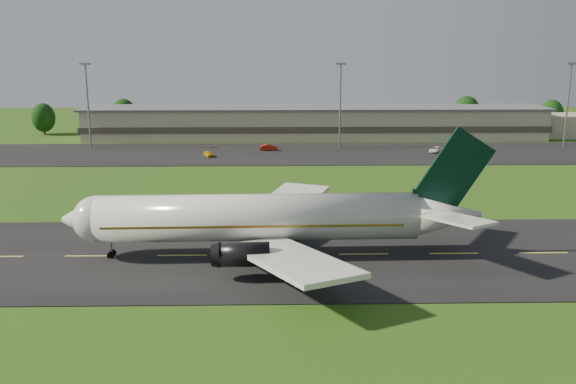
{
  "coord_description": "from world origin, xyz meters",
  "views": [
    {
      "loc": [
        -10.77,
        -73.69,
        25.24
      ],
      "look_at": [
        -9.02,
        8.0,
        6.0
      ],
      "focal_mm": 40.0,
      "sensor_mm": 36.0,
      "label": 1
    }
  ],
  "objects_px": {
    "service_vehicle_c": "(436,150)",
    "light_mast_west": "(87,96)",
    "light_mast_east": "(569,95)",
    "service_vehicle_b": "(269,147)",
    "terminal": "(339,123)",
    "service_vehicle_a": "(208,154)",
    "airliner": "(265,218)",
    "light_mast_centre": "(340,95)",
    "service_vehicle_d": "(480,147)"
  },
  "relations": [
    {
      "from": "airliner",
      "to": "service_vehicle_b",
      "type": "distance_m",
      "value": 76.24
    },
    {
      "from": "service_vehicle_b",
      "to": "light_mast_centre",
      "type": "bearing_deg",
      "value": -76.91
    },
    {
      "from": "light_mast_centre",
      "to": "service_vehicle_c",
      "type": "bearing_deg",
      "value": -19.22
    },
    {
      "from": "light_mast_east",
      "to": "airliner",
      "type": "bearing_deg",
      "value": -131.98
    },
    {
      "from": "airliner",
      "to": "light_mast_east",
      "type": "bearing_deg",
      "value": 46.8
    },
    {
      "from": "light_mast_east",
      "to": "service_vehicle_a",
      "type": "bearing_deg",
      "value": -172.04
    },
    {
      "from": "airliner",
      "to": "service_vehicle_b",
      "type": "xyz_separation_m",
      "value": [
        -0.18,
        76.14,
        -3.87
      ]
    },
    {
      "from": "airliner",
      "to": "terminal",
      "type": "xyz_separation_m",
      "value": [
        18.37,
        96.16,
        -0.67
      ]
    },
    {
      "from": "terminal",
      "to": "service_vehicle_a",
      "type": "bearing_deg",
      "value": -138.63
    },
    {
      "from": "airliner",
      "to": "light_mast_centre",
      "type": "height_order",
      "value": "light_mast_centre"
    },
    {
      "from": "light_mast_west",
      "to": "service_vehicle_b",
      "type": "height_order",
      "value": "light_mast_west"
    },
    {
      "from": "service_vehicle_c",
      "to": "service_vehicle_d",
      "type": "height_order",
      "value": "service_vehicle_d"
    },
    {
      "from": "airliner",
      "to": "light_mast_west",
      "type": "xyz_separation_m",
      "value": [
        -43.03,
        79.98,
        8.08
      ]
    },
    {
      "from": "light_mast_centre",
      "to": "service_vehicle_a",
      "type": "distance_m",
      "value": 34.95
    },
    {
      "from": "light_mast_west",
      "to": "service_vehicle_b",
      "type": "xyz_separation_m",
      "value": [
        42.85,
        -3.84,
        -11.95
      ]
    },
    {
      "from": "airliner",
      "to": "terminal",
      "type": "relative_size",
      "value": 0.35
    },
    {
      "from": "light_mast_east",
      "to": "service_vehicle_b",
      "type": "relative_size",
      "value": 4.87
    },
    {
      "from": "light_mast_centre",
      "to": "light_mast_west",
      "type": "bearing_deg",
      "value": 180.0
    },
    {
      "from": "airliner",
      "to": "service_vehicle_c",
      "type": "xyz_separation_m",
      "value": [
        38.66,
        72.42,
        -3.9
      ]
    },
    {
      "from": "light_mast_west",
      "to": "light_mast_centre",
      "type": "xyz_separation_m",
      "value": [
        60.0,
        0.0,
        0.0
      ]
    },
    {
      "from": "service_vehicle_a",
      "to": "service_vehicle_c",
      "type": "relative_size",
      "value": 0.77
    },
    {
      "from": "service_vehicle_b",
      "to": "light_mast_west",
      "type": "bearing_deg",
      "value": 85.33
    },
    {
      "from": "terminal",
      "to": "service_vehicle_c",
      "type": "xyz_separation_m",
      "value": [
        20.28,
        -23.74,
        -3.23
      ]
    },
    {
      "from": "terminal",
      "to": "service_vehicle_d",
      "type": "bearing_deg",
      "value": -32.2
    },
    {
      "from": "service_vehicle_d",
      "to": "light_mast_centre",
      "type": "bearing_deg",
      "value": 120.83
    },
    {
      "from": "service_vehicle_a",
      "to": "service_vehicle_d",
      "type": "height_order",
      "value": "service_vehicle_d"
    },
    {
      "from": "service_vehicle_c",
      "to": "light_mast_west",
      "type": "bearing_deg",
      "value": -152.69
    },
    {
      "from": "service_vehicle_b",
      "to": "service_vehicle_c",
      "type": "xyz_separation_m",
      "value": [
        38.84,
        -3.72,
        -0.03
      ]
    },
    {
      "from": "service_vehicle_a",
      "to": "service_vehicle_b",
      "type": "height_order",
      "value": "service_vehicle_b"
    },
    {
      "from": "light_mast_east",
      "to": "service_vehicle_d",
      "type": "xyz_separation_m",
      "value": [
        -21.86,
        -3.8,
        -11.9
      ]
    },
    {
      "from": "light_mast_west",
      "to": "terminal",
      "type": "bearing_deg",
      "value": 14.76
    },
    {
      "from": "light_mast_west",
      "to": "light_mast_centre",
      "type": "relative_size",
      "value": 1.0
    },
    {
      "from": "light_mast_west",
      "to": "light_mast_east",
      "type": "height_order",
      "value": "same"
    },
    {
      "from": "light_mast_west",
      "to": "service_vehicle_a",
      "type": "bearing_deg",
      "value": -22.13
    },
    {
      "from": "terminal",
      "to": "service_vehicle_a",
      "type": "relative_size",
      "value": 40.0
    },
    {
      "from": "light_mast_east",
      "to": "service_vehicle_c",
      "type": "relative_size",
      "value": 4.3
    },
    {
      "from": "airliner",
      "to": "light_mast_west",
      "type": "bearing_deg",
      "value": 117.06
    },
    {
      "from": "light_mast_centre",
      "to": "service_vehicle_d",
      "type": "height_order",
      "value": "light_mast_centre"
    },
    {
      "from": "terminal",
      "to": "light_mast_west",
      "type": "relative_size",
      "value": 7.13
    },
    {
      "from": "light_mast_centre",
      "to": "service_vehicle_d",
      "type": "bearing_deg",
      "value": -6.55
    },
    {
      "from": "service_vehicle_b",
      "to": "service_vehicle_c",
      "type": "bearing_deg",
      "value": -95.01
    },
    {
      "from": "terminal",
      "to": "service_vehicle_d",
      "type": "xyz_separation_m",
      "value": [
        31.74,
        -19.98,
        -3.16
      ]
    },
    {
      "from": "service_vehicle_a",
      "to": "service_vehicle_b",
      "type": "distance_m",
      "value": 15.68
    },
    {
      "from": "terminal",
      "to": "light_mast_west",
      "type": "bearing_deg",
      "value": -165.24
    },
    {
      "from": "service_vehicle_c",
      "to": "airliner",
      "type": "bearing_deg",
      "value": -85.5
    },
    {
      "from": "terminal",
      "to": "service_vehicle_a",
      "type": "xyz_separation_m",
      "value": [
        -31.96,
        -28.15,
        -3.27
      ]
    },
    {
      "from": "light_mast_west",
      "to": "light_mast_centre",
      "type": "height_order",
      "value": "same"
    },
    {
      "from": "light_mast_east",
      "to": "light_mast_west",
      "type": "bearing_deg",
      "value": 180.0
    },
    {
      "from": "terminal",
      "to": "service_vehicle_d",
      "type": "relative_size",
      "value": 28.62
    },
    {
      "from": "light_mast_east",
      "to": "service_vehicle_c",
      "type": "height_order",
      "value": "light_mast_east"
    }
  ]
}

